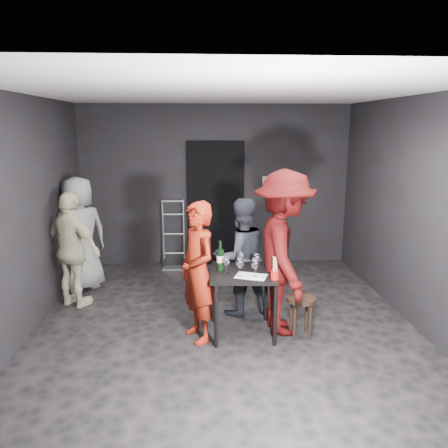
{
  "coord_description": "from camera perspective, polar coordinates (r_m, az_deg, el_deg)",
  "views": [
    {
      "loc": [
        -0.31,
        -4.83,
        2.35
      ],
      "look_at": [
        0.0,
        0.25,
        1.2
      ],
      "focal_mm": 35.0,
      "sensor_mm": 36.0,
      "label": 1
    }
  ],
  "objects": [
    {
      "name": "wine_glass_b",
      "position": [
        4.97,
        -0.46,
        -4.81
      ],
      "size": [
        0.1,
        0.1,
        0.2
      ],
      "primitive_type": null,
      "rotation": [
        0.0,
        0.0,
        0.32
      ],
      "color": "white",
      "rests_on": "tasting_table"
    },
    {
      "name": "wall_left",
      "position": [
        5.3,
        -24.91,
        0.68
      ],
      "size": [
        0.04,
        5.0,
        2.7
      ],
      "primitive_type": "cube",
      "color": "black",
      "rests_on": "ground"
    },
    {
      "name": "wine_glass_c",
      "position": [
        5.01,
        2.25,
        -4.64
      ],
      "size": [
        0.08,
        0.08,
        0.2
      ],
      "primitive_type": null,
      "rotation": [
        0.0,
        0.0,
        0.05
      ],
      "color": "white",
      "rests_on": "tasting_table"
    },
    {
      "name": "doorway",
      "position": [
        7.39,
        -1.07,
        2.63
      ],
      "size": [
        0.95,
        0.1,
        2.1
      ],
      "primitive_type": "cube",
      "color": "black",
      "rests_on": "ground"
    },
    {
      "name": "tasting_table",
      "position": [
        4.97,
        2.49,
        -7.24
      ],
      "size": [
        0.72,
        0.72,
        0.75
      ],
      "rotation": [
        0.0,
        0.0,
        -0.07
      ],
      "color": "black",
      "rests_on": "floor"
    },
    {
      "name": "wine_glass_f",
      "position": [
        4.94,
        4.24,
        -4.92
      ],
      "size": [
        0.09,
        0.09,
        0.21
      ],
      "primitive_type": null,
      "rotation": [
        0.0,
        0.0,
        -0.15
      ],
      "color": "white",
      "rests_on": "tasting_table"
    },
    {
      "name": "tasting_mat",
      "position": [
        4.78,
        3.56,
        -6.82
      ],
      "size": [
        0.38,
        0.32,
        0.0
      ],
      "primitive_type": "cube",
      "rotation": [
        0.0,
        0.0,
        -0.35
      ],
      "color": "white",
      "rests_on": "tasting_table"
    },
    {
      "name": "server_red",
      "position": [
        4.79,
        -3.45,
        -5.9
      ],
      "size": [
        0.61,
        0.71,
        1.64
      ],
      "primitive_type": "imported",
      "rotation": [
        0.0,
        0.0,
        -1.12
      ],
      "color": "maroon",
      "rests_on": "floor"
    },
    {
      "name": "man_maroon",
      "position": [
        4.92,
        7.89,
        -1.09
      ],
      "size": [
        0.73,
        1.53,
        2.36
      ],
      "primitive_type": "imported",
      "rotation": [
        0.0,
        0.0,
        1.58
      ],
      "color": "#370606",
      "rests_on": "floor"
    },
    {
      "name": "wine_glass_a",
      "position": [
        4.84,
        0.26,
        -5.27
      ],
      "size": [
        0.09,
        0.09,
        0.2
      ],
      "primitive_type": null,
      "rotation": [
        0.0,
        0.0,
        -0.23
      ],
      "color": "white",
      "rests_on": "tasting_table"
    },
    {
      "name": "ceiling",
      "position": [
        4.85,
        0.16,
        16.89
      ],
      "size": [
        4.5,
        5.0,
        0.02
      ],
      "primitive_type": "cube",
      "color": "silver",
      "rests_on": "ground"
    },
    {
      "name": "breadstick_cup",
      "position": [
        4.67,
        6.69,
        -5.78
      ],
      "size": [
        0.09,
        0.09,
        0.27
      ],
      "rotation": [
        0.0,
        0.0,
        0.03
      ],
      "color": "#B31012",
      "rests_on": "tasting_table"
    },
    {
      "name": "stool",
      "position": [
        5.06,
        10.04,
        -10.52
      ],
      "size": [
        0.33,
        0.33,
        0.47
      ],
      "rotation": [
        0.0,
        0.0,
        -0.1
      ],
      "color": "black",
      "rests_on": "floor"
    },
    {
      "name": "bystander_cream",
      "position": [
        6.01,
        -19.21,
        -3.11
      ],
      "size": [
        1.01,
        0.83,
        1.56
      ],
      "primitive_type": "imported",
      "rotation": [
        0.0,
        0.0,
        2.62
      ],
      "color": "beige",
      "rests_on": "floor"
    },
    {
      "name": "woman_black",
      "position": [
        5.47,
        2.21,
        -4.39
      ],
      "size": [
        0.8,
        0.59,
        1.48
      ],
      "primitive_type": "imported",
      "rotation": [
        0.0,
        0.0,
        3.45
      ],
      "color": "#252731",
      "rests_on": "floor"
    },
    {
      "name": "wall_back",
      "position": [
        7.4,
        -1.1,
        5.0
      ],
      "size": [
        4.5,
        0.04,
        2.7
      ],
      "primitive_type": "cube",
      "color": "black",
      "rests_on": "ground"
    },
    {
      "name": "wallbox_upper",
      "position": [
        7.43,
        5.51,
        5.74
      ],
      "size": [
        0.12,
        0.06,
        0.12
      ],
      "primitive_type": "cube",
      "color": "#B7B7B2",
      "rests_on": "wall_back"
    },
    {
      "name": "hand_truck",
      "position": [
        7.42,
        -6.55,
        -4.07
      ],
      "size": [
        0.38,
        0.33,
        1.15
      ],
      "rotation": [
        0.0,
        0.0,
        -0.03
      ],
      "color": "#B2B2B7",
      "rests_on": "floor"
    },
    {
      "name": "bystander_grey",
      "position": [
        6.58,
        -18.37,
        -0.53
      ],
      "size": [
        1.0,
        0.94,
        1.82
      ],
      "primitive_type": "imported",
      "rotation": [
        0.0,
        0.0,
        3.81
      ],
      "color": "slate",
      "rests_on": "floor"
    },
    {
      "name": "floor",
      "position": [
        5.38,
        0.15,
        -13.14
      ],
      "size": [
        4.5,
        5.0,
        0.02
      ],
      "primitive_type": "cube",
      "color": "black",
      "rests_on": "ground"
    },
    {
      "name": "wallbox_lower",
      "position": [
        7.47,
        7.03,
        5.36
      ],
      "size": [
        0.1,
        0.06,
        0.14
      ],
      "primitive_type": "cube",
      "color": "#B7B7B2",
      "rests_on": "wall_back"
    },
    {
      "name": "reserved_card",
      "position": [
        4.91,
        6.17,
        -5.7
      ],
      "size": [
        0.12,
        0.15,
        0.1
      ],
      "primitive_type": null,
      "rotation": [
        0.0,
        0.0,
        0.29
      ],
      "color": "white",
      "rests_on": "tasting_table"
    },
    {
      "name": "wine_bottle",
      "position": [
        4.93,
        -0.49,
        -4.58
      ],
      "size": [
        0.08,
        0.08,
        0.34
      ],
      "rotation": [
        0.0,
        0.0,
        0.31
      ],
      "color": "black",
      "rests_on": "tasting_table"
    },
    {
      "name": "wine_glass_e",
      "position": [
        4.74,
        4.04,
        -5.7
      ],
      "size": [
        0.08,
        0.08,
        0.21
      ],
      "primitive_type": null,
      "rotation": [
        0.0,
        0.0,
        0.02
      ],
      "color": "white",
      "rests_on": "tasting_table"
    },
    {
      "name": "wall_front",
      "position": [
        2.56,
        3.83,
        -10.33
      ],
      "size": [
        4.5,
        0.04,
        2.7
      ],
      "primitive_type": "cube",
      "color": "black",
      "rests_on": "ground"
    },
    {
      "name": "wine_glass_d",
      "position": [
        4.73,
        2.11,
        -5.59
      ],
      "size": [
        0.1,
        0.1,
        0.22
      ],
      "primitive_type": null,
      "rotation": [
        0.0,
        0.0,
        0.2
      ],
      "color": "white",
      "rests_on": "tasting_table"
    },
    {
      "name": "wall_right",
      "position": [
        5.56,
        23.98,
        1.28
      ],
      "size": [
        0.04,
        5.0,
        2.7
      ],
      "primitive_type": "cube",
      "color": "black",
      "rests_on": "ground"
    }
  ]
}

